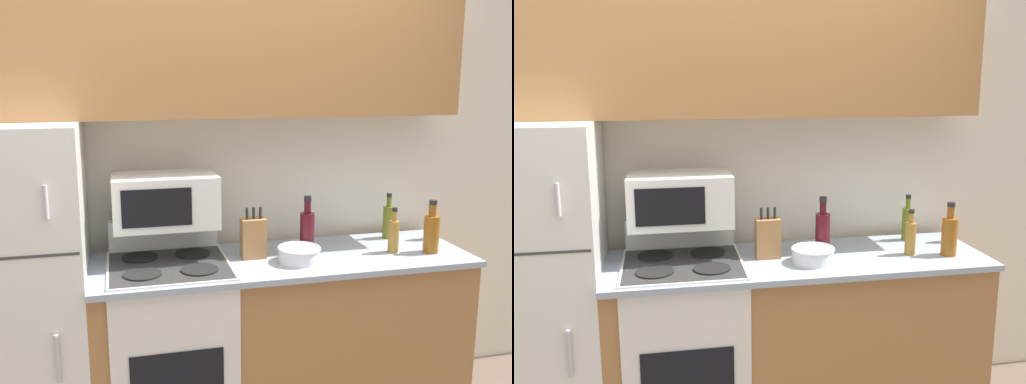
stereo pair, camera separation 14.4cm
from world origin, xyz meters
TOP-DOWN VIEW (x-y plane):
  - wall_back at (0.00, 0.67)m, footprint 8.00×0.05m
  - lower_cabinets at (0.35, 0.29)m, footprint 1.93×0.62m
  - refrigerator at (-0.97, 0.32)m, footprint 0.71×0.66m
  - upper_cabinets at (0.00, 0.48)m, footprint 2.64×0.35m
  - stove at (-0.23, 0.28)m, footprint 0.59×0.60m
  - microwave at (-0.23, 0.39)m, footprint 0.51×0.33m
  - knife_block at (0.20, 0.30)m, footprint 0.12×0.08m
  - bowl at (0.41, 0.18)m, footprint 0.22×0.22m
  - bottle_hot_sauce at (1.25, 0.39)m, footprint 0.05×0.05m
  - bottle_olive_oil at (1.03, 0.47)m, footprint 0.06×0.06m
  - bottle_vinegar at (0.93, 0.21)m, footprint 0.06×0.06m
  - bottle_whiskey at (1.13, 0.17)m, footprint 0.08×0.08m
  - bottle_wine_red at (0.50, 0.32)m, footprint 0.08×0.08m

SIDE VIEW (x-z plane):
  - lower_cabinets at x=0.35m, z-range 0.00..0.94m
  - stove at x=-0.23m, z-range -0.06..1.04m
  - refrigerator at x=-0.97m, z-range 0.00..1.64m
  - bowl at x=0.41m, z-range 0.94..1.02m
  - bottle_hot_sauce at x=1.25m, z-range 0.92..1.12m
  - bottle_vinegar at x=0.93m, z-range 0.91..1.15m
  - bottle_olive_oil at x=1.03m, z-range 0.91..1.17m
  - knife_block at x=0.20m, z-range 0.91..1.17m
  - bottle_whiskey at x=1.13m, z-range 0.91..1.19m
  - bottle_wine_red at x=0.50m, z-range 0.91..1.21m
  - microwave at x=-0.23m, z-range 1.11..1.37m
  - wall_back at x=0.00m, z-range 0.00..2.55m
  - upper_cabinets at x=0.00m, z-range 1.64..2.28m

